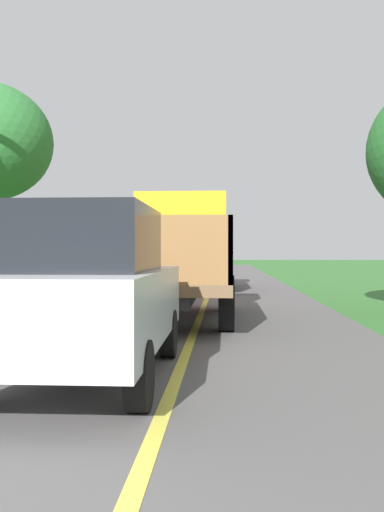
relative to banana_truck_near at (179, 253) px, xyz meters
The scene contains 3 objects.
banana_truck_near is the anchor object (origin of this frame).
banana_truck_far 9.67m from the banana_truck_near, 89.21° to the left, with size 2.38×5.81×2.80m.
following_car 6.35m from the banana_truck_near, 94.62° to the right, with size 1.74×4.10×1.92m.
Camera 1 is at (0.54, 0.29, 1.51)m, focal length 38.96 mm.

